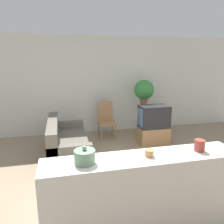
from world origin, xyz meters
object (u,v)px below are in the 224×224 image
(television, at_px, (154,117))
(decorative_bowl, at_px, (85,156))
(potted_plant, at_px, (144,90))
(couch, at_px, (66,144))
(wooden_chair, at_px, (106,119))

(television, xyz_separation_m, decorative_bowl, (-1.98, -2.70, 0.37))
(potted_plant, bearing_deg, couch, -154.19)
(potted_plant, bearing_deg, wooden_chair, -179.45)
(television, distance_m, potted_plant, 0.93)
(television, distance_m, wooden_chair, 1.29)
(wooden_chair, bearing_deg, potted_plant, 0.55)
(television, bearing_deg, decorative_bowl, -126.30)
(potted_plant, distance_m, decorative_bowl, 3.99)
(potted_plant, xyz_separation_m, decorative_bowl, (-2.01, -3.45, -0.18))
(television, height_order, potted_plant, potted_plant)
(television, xyz_separation_m, wooden_chair, (-1.04, 0.74, -0.18))
(wooden_chair, xyz_separation_m, decorative_bowl, (-0.94, -3.44, 0.56))
(couch, xyz_separation_m, decorative_bowl, (0.15, -2.41, 0.78))
(decorative_bowl, bearing_deg, potted_plant, 59.82)
(couch, xyz_separation_m, potted_plant, (2.16, 1.04, 0.96))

